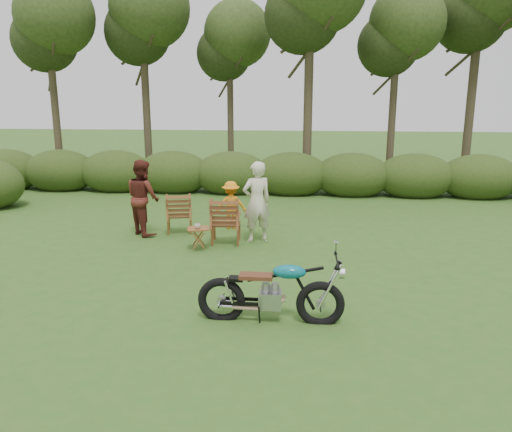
# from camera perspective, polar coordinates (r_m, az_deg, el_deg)

# --- Properties ---
(ground) EXTENTS (80.00, 80.00, 0.00)m
(ground) POSITION_cam_1_polar(r_m,az_deg,el_deg) (8.08, 1.99, -9.62)
(ground) COLOR #2B531B
(ground) RESTS_ON ground
(tree_line) EXTENTS (22.52, 11.62, 8.14)m
(tree_line) POSITION_cam_1_polar(r_m,az_deg,el_deg) (17.16, 6.05, 15.60)
(tree_line) COLOR #322A1B
(tree_line) RESTS_ON ground
(motorcycle) EXTENTS (2.00, 0.76, 1.14)m
(motorcycle) POSITION_cam_1_polar(r_m,az_deg,el_deg) (7.41, 1.64, -11.86)
(motorcycle) COLOR #0EA8B9
(motorcycle) RESTS_ON ground
(lawn_chair_right) EXTENTS (0.77, 0.77, 1.04)m
(lawn_chair_right) POSITION_cam_1_polar(r_m,az_deg,el_deg) (11.13, -3.43, -3.06)
(lawn_chair_right) COLOR #5F2E17
(lawn_chair_right) RESTS_ON ground
(lawn_chair_left) EXTENTS (0.80, 0.80, 0.97)m
(lawn_chair_left) POSITION_cam_1_polar(r_m,az_deg,el_deg) (12.11, -8.68, -1.82)
(lawn_chair_left) COLOR brown
(lawn_chair_left) RESTS_ON ground
(side_table) EXTENTS (0.54, 0.48, 0.47)m
(side_table) POSITION_cam_1_polar(r_m,az_deg,el_deg) (10.63, -6.60, -2.60)
(side_table) COLOR brown
(side_table) RESTS_ON ground
(cup) EXTENTS (0.15, 0.15, 0.10)m
(cup) POSITION_cam_1_polar(r_m,az_deg,el_deg) (10.53, -6.71, -1.14)
(cup) COLOR beige
(cup) RESTS_ON side_table
(adult_a) EXTENTS (0.78, 0.69, 1.80)m
(adult_a) POSITION_cam_1_polar(r_m,az_deg,el_deg) (11.23, 0.09, -2.89)
(adult_a) COLOR beige
(adult_a) RESTS_ON ground
(adult_b) EXTENTS (1.08, 1.08, 1.77)m
(adult_b) POSITION_cam_1_polar(r_m,az_deg,el_deg) (12.10, -12.57, -2.00)
(adult_b) COLOR #541F18
(adult_b) RESTS_ON ground
(child) EXTENTS (0.84, 0.61, 1.17)m
(child) POSITION_cam_1_polar(r_m,az_deg,el_deg) (12.32, -2.85, -1.41)
(child) COLOR orange
(child) RESTS_ON ground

